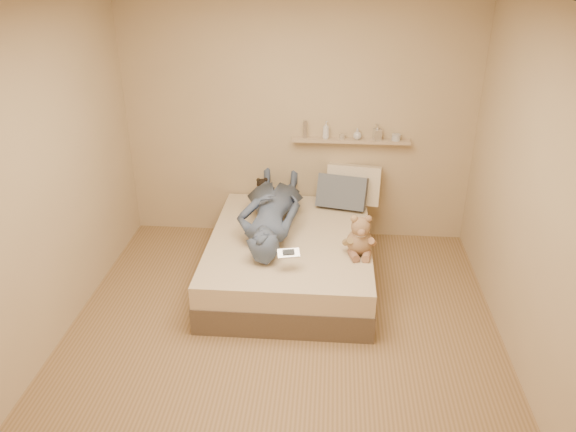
# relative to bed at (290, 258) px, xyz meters

# --- Properties ---
(room) EXTENTS (3.80, 3.80, 3.80)m
(room) POSITION_rel_bed_xyz_m (0.00, -0.93, 1.08)
(room) COLOR #94734C
(room) RESTS_ON ground
(bed) EXTENTS (1.50, 1.90, 0.45)m
(bed) POSITION_rel_bed_xyz_m (0.00, 0.00, 0.00)
(bed) COLOR brown
(bed) RESTS_ON floor
(game_console) EXTENTS (0.20, 0.12, 0.06)m
(game_console) POSITION_rel_bed_xyz_m (0.03, -0.59, 0.39)
(game_console) COLOR silver
(game_console) RESTS_ON bed
(teddy_bear) EXTENTS (0.31, 0.30, 0.38)m
(teddy_bear) POSITION_rel_bed_xyz_m (0.63, -0.28, 0.38)
(teddy_bear) COLOR #997254
(teddy_bear) RESTS_ON bed
(dark_plush) EXTENTS (0.17, 0.17, 0.27)m
(dark_plush) POSITION_rel_bed_xyz_m (-0.36, 0.77, 0.34)
(dark_plush) COLOR black
(dark_plush) RESTS_ON bed
(pillow_cream) EXTENTS (0.58, 0.32, 0.42)m
(pillow_cream) POSITION_rel_bed_xyz_m (0.60, 0.83, 0.43)
(pillow_cream) COLOR beige
(pillow_cream) RESTS_ON bed
(pillow_grey) EXTENTS (0.54, 0.36, 0.37)m
(pillow_grey) POSITION_rel_bed_xyz_m (0.48, 0.69, 0.40)
(pillow_grey) COLOR slate
(pillow_grey) RESTS_ON bed
(person) EXTENTS (0.59, 1.59, 0.38)m
(person) POSITION_rel_bed_xyz_m (-0.20, 0.19, 0.42)
(person) COLOR #454F6C
(person) RESTS_ON bed
(wall_shelf) EXTENTS (1.20, 0.12, 0.03)m
(wall_shelf) POSITION_rel_bed_xyz_m (0.55, 0.91, 0.88)
(wall_shelf) COLOR tan
(wall_shelf) RESTS_ON wall_back
(shelf_bottles) EXTENTS (0.99, 0.11, 0.19)m
(shelf_bottles) POSITION_rel_bed_xyz_m (0.60, 0.91, 0.96)
(shelf_bottles) COLOR silver
(shelf_bottles) RESTS_ON wall_shelf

